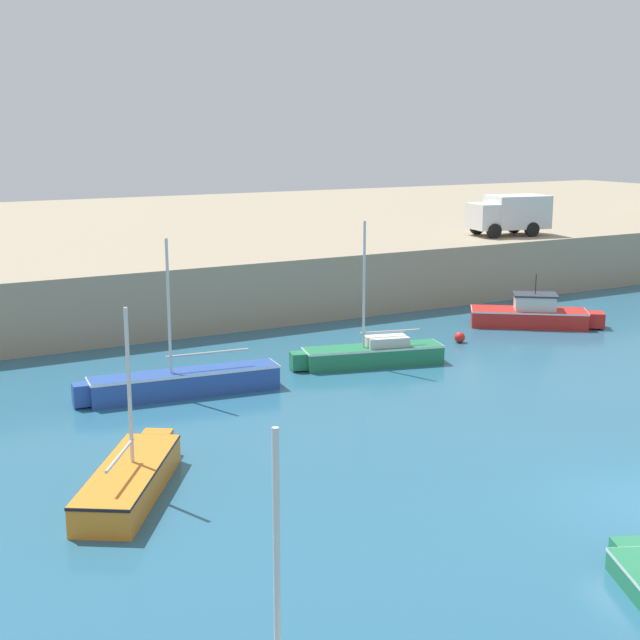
{
  "coord_description": "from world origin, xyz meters",
  "views": [
    {
      "loc": [
        -16.69,
        -13.55,
        8.87
      ],
      "look_at": [
        -1.31,
        14.23,
        2.0
      ],
      "focal_mm": 50.0,
      "sensor_mm": 36.0,
      "label": 1
    }
  ],
  "objects_px": {
    "sailboat_orange_6": "(131,478)",
    "sailboat_blue_8": "(182,382)",
    "sailboat_green_5": "(371,353)",
    "motorboat_red_7": "(533,314)",
    "mooring_buoy": "(460,337)",
    "truck_on_quay": "(509,213)"
  },
  "relations": [
    {
      "from": "truck_on_quay",
      "to": "sailboat_green_5",
      "type": "bearing_deg",
      "value": -146.23
    },
    {
      "from": "sailboat_green_5",
      "to": "sailboat_blue_8",
      "type": "distance_m",
      "value": 7.7
    },
    {
      "from": "sailboat_green_5",
      "to": "truck_on_quay",
      "type": "xyz_separation_m",
      "value": [
        15.45,
        10.33,
        3.77
      ]
    },
    {
      "from": "sailboat_orange_6",
      "to": "motorboat_red_7",
      "type": "xyz_separation_m",
      "value": [
        21.81,
        9.71,
        0.12
      ]
    },
    {
      "from": "sailboat_green_5",
      "to": "mooring_buoy",
      "type": "bearing_deg",
      "value": 13.91
    },
    {
      "from": "sailboat_orange_6",
      "to": "truck_on_quay",
      "type": "distance_m",
      "value": 32.72
    },
    {
      "from": "truck_on_quay",
      "to": "motorboat_red_7",
      "type": "bearing_deg",
      "value": -123.51
    },
    {
      "from": "mooring_buoy",
      "to": "truck_on_quay",
      "type": "distance_m",
      "value": 14.24
    },
    {
      "from": "motorboat_red_7",
      "to": "mooring_buoy",
      "type": "height_order",
      "value": "motorboat_red_7"
    },
    {
      "from": "sailboat_green_5",
      "to": "sailboat_blue_8",
      "type": "height_order",
      "value": "sailboat_green_5"
    },
    {
      "from": "motorboat_red_7",
      "to": "mooring_buoy",
      "type": "distance_m",
      "value": 4.98
    },
    {
      "from": "motorboat_red_7",
      "to": "truck_on_quay",
      "type": "distance_m",
      "value": 10.39
    },
    {
      "from": "sailboat_orange_6",
      "to": "mooring_buoy",
      "type": "relative_size",
      "value": 11.62
    },
    {
      "from": "motorboat_red_7",
      "to": "truck_on_quay",
      "type": "bearing_deg",
      "value": 56.49
    },
    {
      "from": "sailboat_blue_8",
      "to": "mooring_buoy",
      "type": "distance_m",
      "value": 12.99
    },
    {
      "from": "sailboat_blue_8",
      "to": "truck_on_quay",
      "type": "height_order",
      "value": "sailboat_blue_8"
    },
    {
      "from": "mooring_buoy",
      "to": "truck_on_quay",
      "type": "relative_size",
      "value": 0.1
    },
    {
      "from": "sailboat_green_5",
      "to": "motorboat_red_7",
      "type": "bearing_deg",
      "value": 12.47
    },
    {
      "from": "mooring_buoy",
      "to": "sailboat_green_5",
      "type": "bearing_deg",
      "value": -166.09
    },
    {
      "from": "sailboat_orange_6",
      "to": "sailboat_blue_8",
      "type": "xyz_separation_m",
      "value": [
        4.03,
        7.27,
        0.04
      ]
    },
    {
      "from": "motorboat_red_7",
      "to": "sailboat_blue_8",
      "type": "xyz_separation_m",
      "value": [
        -17.78,
        -2.44,
        -0.08
      ]
    },
    {
      "from": "sailboat_green_5",
      "to": "sailboat_orange_6",
      "type": "distance_m",
      "value": 13.91
    }
  ]
}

